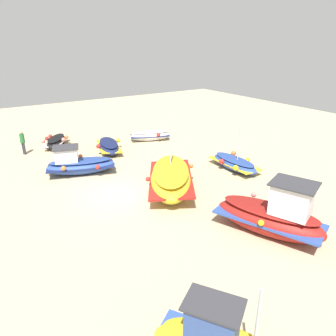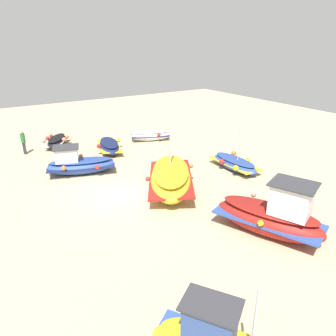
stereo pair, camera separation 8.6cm
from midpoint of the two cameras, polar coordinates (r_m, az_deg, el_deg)
ground_plane at (r=17.54m, az=-8.28°, el=-4.72°), size 58.72×58.72×0.00m
fishing_boat_0 at (r=14.36m, az=18.21°, el=-8.05°), size 4.99×3.35×2.57m
fishing_boat_1 at (r=17.67m, az=0.60°, el=-1.80°), size 5.84×4.82×4.09m
fishing_boat_2 at (r=20.61m, az=-15.44°, el=0.70°), size 2.98×4.52×1.85m
fishing_boat_3 at (r=24.31m, az=-10.32°, el=3.87°), size 3.79×2.31×0.88m
fishing_boat_6 at (r=26.65m, az=-19.10°, el=4.55°), size 3.28×2.61×0.85m
fishing_boat_7 at (r=26.66m, az=-3.02°, el=5.81°), size 2.21×3.50×0.81m
fishing_boat_8 at (r=21.03m, az=11.88°, el=0.83°), size 3.77×1.99×3.70m
person_walking at (r=25.42m, az=-24.30°, el=4.44°), size 0.32×0.32×1.75m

